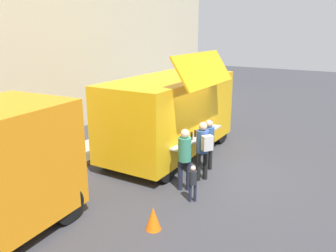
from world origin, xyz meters
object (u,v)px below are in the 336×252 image
customer_rear_waiting (185,154)px  customer_mid_with_backpack (203,145)px  traffic_cone_orange (153,218)px  customer_front_ordering (209,141)px  trash_bin (168,114)px  child_near_queue (193,180)px  food_truck_main (170,113)px

customer_rear_waiting → customer_mid_with_backpack: bearing=-37.2°
traffic_cone_orange → customer_front_ordering: size_ratio=0.33×
customer_mid_with_backpack → trash_bin: bearing=-13.9°
trash_bin → customer_rear_waiting: bearing=-145.7°
trash_bin → customer_rear_waiting: 7.35m
customer_mid_with_backpack → customer_rear_waiting: size_ratio=1.01×
customer_rear_waiting → customer_front_ordering: bearing=-25.6°
trash_bin → customer_front_ordering: customer_front_ordering is taller
trash_bin → customer_mid_with_backpack: bearing=-140.5°
traffic_cone_orange → customer_front_ordering: bearing=5.5°
traffic_cone_orange → trash_bin: 9.33m
child_near_queue → traffic_cone_orange: bearing=134.2°
customer_mid_with_backpack → child_near_queue: bearing=141.4°
customer_front_ordering → customer_rear_waiting: customer_rear_waiting is taller
child_near_queue → trash_bin: bearing=-4.6°
food_truck_main → traffic_cone_orange: 5.09m
customer_rear_waiting → food_truck_main: bearing=12.0°
food_truck_main → customer_rear_waiting: (-2.31, -1.81, -0.45)m
customer_front_ordering → child_near_queue: (-2.13, -0.53, -0.40)m
traffic_cone_orange → trash_bin: size_ratio=0.65×
customer_front_ordering → customer_rear_waiting: bearing=106.5°
customer_mid_with_backpack → child_near_queue: size_ratio=1.79×
customer_rear_waiting → child_near_queue: size_ratio=1.77×
traffic_cone_orange → customer_mid_with_backpack: bearing=3.6°
food_truck_main → customer_front_ordering: bearing=-111.0°
traffic_cone_orange → customer_mid_with_backpack: 3.09m
food_truck_main → child_near_queue: size_ratio=5.59×
trash_bin → customer_mid_with_backpack: (-5.21, -4.29, 0.68)m
customer_rear_waiting → child_near_queue: bearing=-160.2°
traffic_cone_orange → child_near_queue: size_ratio=0.55×
traffic_cone_orange → trash_bin: bearing=28.7°
customer_front_ordering → customer_mid_with_backpack: customer_mid_with_backpack is taller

